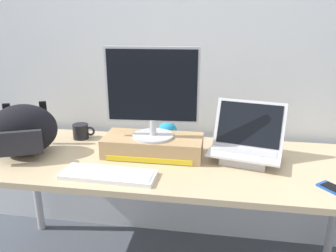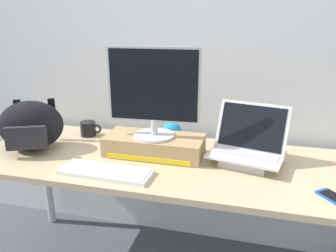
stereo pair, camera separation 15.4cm
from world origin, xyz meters
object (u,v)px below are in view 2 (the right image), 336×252
object	(u,v)px
external_keyboard	(106,172)
messenger_backpack	(31,126)
coffee_mug	(88,129)
open_laptop	(247,152)
toner_box_yellow	(154,145)
desktop_monitor	(154,93)
cell_phone	(336,199)
plush_toy	(172,131)

from	to	relation	value
external_keyboard	messenger_backpack	world-z (taller)	messenger_backpack
messenger_backpack	coffee_mug	size ratio (longest dim) A/B	2.98
open_laptop	messenger_backpack	distance (m)	1.15
toner_box_yellow	coffee_mug	xyz separation A→B (m)	(-0.47, 0.17, -0.01)
toner_box_yellow	desktop_monitor	size ratio (longest dim) A/B	1.09
desktop_monitor	messenger_backpack	distance (m)	0.70
toner_box_yellow	desktop_monitor	bearing A→B (deg)	-84.92
toner_box_yellow	cell_phone	distance (m)	0.88
open_laptop	plush_toy	distance (m)	0.48
open_laptop	messenger_backpack	world-z (taller)	open_laptop
messenger_backpack	plush_toy	bearing A→B (deg)	0.62
open_laptop	cell_phone	world-z (taller)	open_laptop
open_laptop	external_keyboard	distance (m)	0.69
external_keyboard	coffee_mug	xyz separation A→B (m)	(-0.32, 0.45, 0.03)
desktop_monitor	external_keyboard	bearing A→B (deg)	-122.15
desktop_monitor	messenger_backpack	size ratio (longest dim) A/B	1.17
open_laptop	messenger_backpack	xyz separation A→B (m)	(-1.14, -0.10, 0.07)
open_laptop	messenger_backpack	bearing A→B (deg)	-162.55
toner_box_yellow	coffee_mug	distance (m)	0.50
desktop_monitor	open_laptop	distance (m)	0.55
open_laptop	plush_toy	bearing A→B (deg)	166.46
desktop_monitor	external_keyboard	distance (m)	0.45
toner_box_yellow	external_keyboard	xyz separation A→B (m)	(-0.15, -0.28, -0.04)
desktop_monitor	plush_toy	distance (m)	0.36
messenger_backpack	plush_toy	xyz separation A→B (m)	(0.71, 0.31, -0.08)
messenger_backpack	open_laptop	bearing A→B (deg)	-18.11
open_laptop	external_keyboard	size ratio (longest dim) A/B	0.90
coffee_mug	cell_phone	bearing A→B (deg)	-18.35
desktop_monitor	coffee_mug	size ratio (longest dim) A/B	3.50
external_keyboard	cell_phone	world-z (taller)	external_keyboard
external_keyboard	desktop_monitor	bearing A→B (deg)	63.34
desktop_monitor	open_laptop	xyz separation A→B (m)	(0.47, 0.01, -0.27)
external_keyboard	coffee_mug	distance (m)	0.56
desktop_monitor	open_laptop	size ratio (longest dim) A/B	1.19
coffee_mug	cell_phone	xyz separation A→B (m)	(1.31, -0.43, -0.04)
coffee_mug	cell_phone	size ratio (longest dim) A/B	0.83
desktop_monitor	cell_phone	world-z (taller)	desktop_monitor
coffee_mug	plush_toy	size ratio (longest dim) A/B	1.19
open_laptop	external_keyboard	world-z (taller)	open_laptop
plush_toy	open_laptop	bearing A→B (deg)	-25.87
toner_box_yellow	external_keyboard	bearing A→B (deg)	-118.37
toner_box_yellow	coffee_mug	bearing A→B (deg)	159.65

